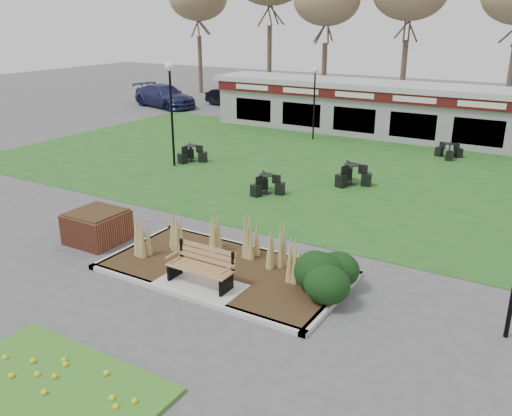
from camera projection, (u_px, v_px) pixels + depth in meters
The scene contains 16 objects.
ground at pixel (197, 291), 13.25m from camera, with size 100.00×100.00×0.00m, color #515154.
lawn at pixel (367, 174), 22.94m from camera, with size 34.00×16.00×0.02m, color #20591C.
flower_bed at pixel (39, 396), 9.51m from camera, with size 4.20×3.00×0.16m.
planting_bed at pixel (269, 269), 13.60m from camera, with size 6.75×3.40×1.27m.
park_bench at pixel (202, 266), 13.26m from camera, with size 1.70×0.66×0.93m.
brick_planter at pixel (97, 226), 16.03m from camera, with size 1.50×1.50×0.95m.
food_pavilion at pixel (421, 112), 28.87m from camera, with size 24.60×3.40×2.90m.
lamp_post_mid_left at pixel (171, 91), 23.15m from camera, with size 0.37×0.37×4.52m.
lamp_post_far_left at pixel (315, 88), 28.42m from camera, with size 0.32×0.32×3.82m.
bistro_set_a at pixel (192, 156), 24.90m from camera, with size 1.36×1.33×0.74m.
bistro_set_b at pixel (266, 187), 20.41m from camera, with size 1.32×1.32×0.73m.
bistro_set_c at pixel (449, 153), 25.47m from camera, with size 1.25×1.24×0.68m.
bistro_set_d at pixel (351, 178), 21.49m from camera, with size 1.44×1.50×0.81m.
car_silver at pixel (291, 96), 40.19m from camera, with size 1.62×4.04×1.38m, color #B2B2B7.
car_black at pixel (228, 98), 39.95m from camera, with size 1.32×3.78×1.25m, color black.
car_blue at pixel (165, 96), 39.46m from camera, with size 2.23×5.50×1.60m, color navy.
Camera 1 is at (7.31, -9.36, 6.39)m, focal length 38.00 mm.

